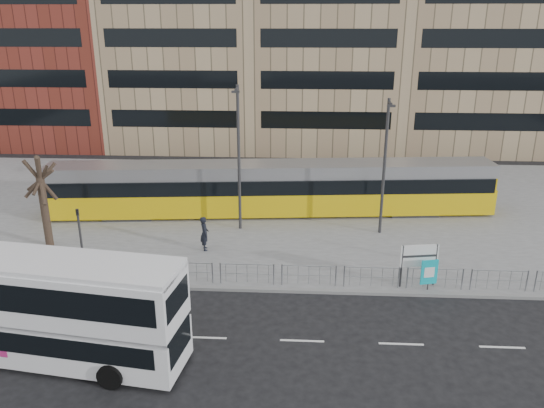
# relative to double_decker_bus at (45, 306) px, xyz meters

# --- Properties ---
(ground) EXTENTS (120.00, 120.00, 0.00)m
(ground) POSITION_rel_double_decker_bus_xyz_m (7.63, 5.67, -2.28)
(ground) COLOR black
(ground) RESTS_ON ground
(plaza) EXTENTS (64.00, 24.00, 0.15)m
(plaza) POSITION_rel_double_decker_bus_xyz_m (7.63, 17.67, -2.20)
(plaza) COLOR slate
(plaza) RESTS_ON ground
(kerb) EXTENTS (64.00, 0.25, 0.17)m
(kerb) POSITION_rel_double_decker_bus_xyz_m (7.63, 5.72, -2.20)
(kerb) COLOR gray
(kerb) RESTS_ON ground
(building_row) EXTENTS (70.40, 18.40, 31.20)m
(building_row) POSITION_rel_double_decker_bus_xyz_m (9.18, 39.94, 10.63)
(building_row) COLOR maroon
(building_row) RESTS_ON ground
(pedestrian_barrier) EXTENTS (32.07, 0.07, 1.10)m
(pedestrian_barrier) POSITION_rel_double_decker_bus_xyz_m (9.63, 6.17, -1.30)
(pedestrian_barrier) COLOR #989AA0
(pedestrian_barrier) RESTS_ON plaza
(road_markings) EXTENTS (62.00, 0.12, 0.01)m
(road_markings) POSITION_rel_double_decker_bus_xyz_m (8.63, 1.67, -2.27)
(road_markings) COLOR white
(road_markings) RESTS_ON ground
(double_decker_bus) EXTENTS (10.78, 3.88, 4.22)m
(double_decker_bus) POSITION_rel_double_decker_bus_xyz_m (0.00, 0.00, 0.00)
(double_decker_bus) COLOR white
(double_decker_bus) RESTS_ON ground
(tram) EXTENTS (29.15, 5.46, 3.42)m
(tram) POSITION_rel_double_decker_bus_xyz_m (7.55, 16.25, -0.41)
(tram) COLOR gold
(tram) RESTS_ON plaza
(station_sign) EXTENTS (1.85, 0.38, 2.14)m
(station_sign) POSITION_rel_double_decker_bus_xyz_m (15.17, 6.47, -0.65)
(station_sign) COLOR #2D2D30
(station_sign) RESTS_ON plaza
(ad_panel) EXTENTS (0.82, 0.25, 1.55)m
(ad_panel) POSITION_rel_double_decker_bus_xyz_m (15.61, 6.07, -1.22)
(ad_panel) COLOR #2D2D30
(ad_panel) RESTS_ON plaza
(pedestrian) EXTENTS (0.65, 0.82, 1.96)m
(pedestrian) POSITION_rel_double_decker_bus_xyz_m (4.15, 10.09, -1.15)
(pedestrian) COLOR black
(pedestrian) RESTS_ON plaza
(traffic_light_west) EXTENTS (0.22, 0.24, 3.10)m
(traffic_light_west) POSITION_rel_double_decker_bus_xyz_m (-1.91, 7.85, -0.15)
(traffic_light_west) COLOR #2D2D30
(traffic_light_west) RESTS_ON plaza
(lamp_post_west) EXTENTS (0.45, 1.04, 8.75)m
(lamp_post_west) POSITION_rel_double_decker_bus_xyz_m (5.77, 13.32, 2.62)
(lamp_post_west) COLOR #2D2D30
(lamp_post_west) RESTS_ON plaza
(lamp_post_east) EXTENTS (0.45, 1.04, 8.08)m
(lamp_post_east) POSITION_rel_double_decker_bus_xyz_m (14.29, 13.15, 2.28)
(lamp_post_east) COLOR #2D2D30
(lamp_post_east) RESTS_ON plaza
(bare_tree) EXTENTS (4.66, 4.66, 7.60)m
(bare_tree) POSITION_rel_double_decker_bus_xyz_m (-4.80, 10.11, 3.35)
(bare_tree) COLOR black
(bare_tree) RESTS_ON plaza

